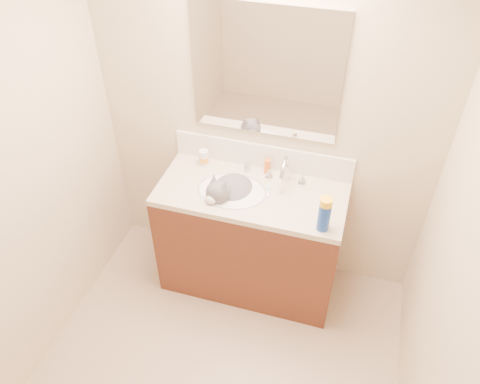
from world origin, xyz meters
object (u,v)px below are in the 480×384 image
Objects in this scene: vanity_cabinet at (250,241)px; amber_bottle at (267,166)px; faucet at (285,173)px; spray_can at (324,216)px; pill_bottle at (204,158)px; silver_jar at (247,167)px; cat at (230,193)px; basin at (232,199)px.

vanity_cabinet is 0.55m from amber_bottle.
faucet is 0.45m from spray_can.
faucet is at bearing -4.23° from pill_bottle.
silver_jar is at bearing -173.36° from amber_bottle.
spray_can is (0.86, -0.38, 0.04)m from pill_bottle.
cat is (-0.31, -0.16, -0.12)m from faucet.
basin is (-0.12, -0.03, 0.38)m from vanity_cabinet.
vanity_cabinet is 11.66× the size of amber_bottle.
pill_bottle is (-0.26, 0.21, 0.13)m from basin.
pill_bottle is 0.59× the size of spray_can.
silver_jar is 0.70m from spray_can.
cat is 2.19× the size of spray_can.
pill_bottle is 0.43m from amber_bottle.
basin is at bearing -150.88° from faucet.
basin is 1.61× the size of faucet.
pill_bottle is at bearing 156.09° from spray_can.
spray_can is at bearing -48.53° from faucet.
cat is 0.33m from pill_bottle.
vanity_cabinet is 0.66m from pill_bottle.
cat is at bearing 163.47° from spray_can.
pill_bottle is at bearing -176.22° from silver_jar.
vanity_cabinet is 0.44m from cat.
cat is 8.03× the size of silver_jar.
basin reaches higher than vanity_cabinet.
faucet is 2.72× the size of amber_bottle.
spray_can is at bearing 6.30° from cat.
pill_bottle is (-0.38, 0.18, 0.51)m from vanity_cabinet.
faucet is 1.43× the size of spray_can.
basin is at bearing -38.79° from pill_bottle.
vanity_cabinet is 0.76m from spray_can.
vanity_cabinet is at bearing -102.60° from amber_bottle.
silver_jar is at bearing 167.04° from faucet.
basin is at bearing -165.96° from vanity_cabinet.
vanity_cabinet is at bearing 14.04° from basin.
amber_bottle is (0.13, 0.02, 0.02)m from silver_jar.
basin is 0.25m from silver_jar.
cat is at bearing -102.84° from silver_jar.
vanity_cabinet is at bearing 157.12° from spray_can.
silver_jar reaches higher than basin.
vanity_cabinet is 2.67× the size of basin.
amber_bottle is (-0.13, 0.08, -0.03)m from faucet.
basin is 0.36m from pill_bottle.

